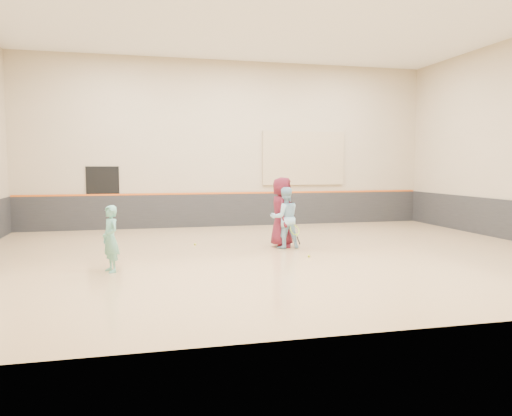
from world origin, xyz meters
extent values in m
cube|color=tan|center=(0.00, 0.00, -0.10)|extent=(15.00, 12.00, 0.20)
cube|color=silver|center=(0.00, 0.00, 6.01)|extent=(15.00, 12.00, 0.02)
cube|color=tan|center=(0.00, 6.01, 3.00)|extent=(15.00, 0.02, 6.00)
cube|color=tan|center=(0.00, -6.01, 3.00)|extent=(15.00, 0.02, 6.00)
cube|color=#232326|center=(0.00, 5.97, 0.60)|extent=(14.90, 0.04, 1.20)
cube|color=#D85914|center=(0.00, 5.96, 1.22)|extent=(14.90, 0.03, 0.06)
cube|color=tan|center=(2.80, 5.95, 2.50)|extent=(3.20, 0.08, 2.00)
cube|color=black|center=(-4.50, 5.98, 1.10)|extent=(1.10, 0.05, 2.20)
imported|color=#6AB9A4|center=(-3.94, -1.18, 0.71)|extent=(0.52, 0.61, 1.41)
imported|color=#96CAE8|center=(0.51, 0.86, 0.83)|extent=(0.82, 0.65, 1.66)
imported|color=#581523|center=(0.49, 1.06, 0.96)|extent=(0.88, 1.08, 1.92)
sphere|color=#CAD130|center=(0.68, -0.63, 0.03)|extent=(0.07, 0.07, 0.07)
sphere|color=#B9CF30|center=(0.63, 1.01, 1.26)|extent=(0.07, 0.07, 0.07)
sphere|color=yellow|center=(-1.81, 1.85, 0.03)|extent=(0.07, 0.07, 0.07)
camera|label=1|loc=(-3.41, -12.00, 2.27)|focal=35.00mm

